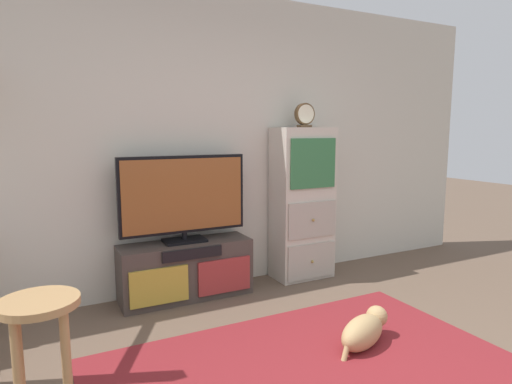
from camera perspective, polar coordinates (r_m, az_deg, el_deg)
The scene contains 8 objects.
back_wall at distance 4.06m, azimuth -6.65°, elevation 6.45°, with size 6.40×0.12×2.70m, color beige.
area_rug at distance 2.81m, azimuth 8.39°, elevation -23.22°, with size 2.60×1.80×0.01m, color maroon.
media_console at distance 3.90m, azimuth -9.18°, elevation -10.12°, with size 1.14×0.38×0.50m.
television at distance 3.77m, azimuth -9.51°, elevation -0.60°, with size 1.11×0.22×0.75m.
side_cabinet at distance 4.30m, azimuth 6.15°, elevation -1.56°, with size 0.58×0.38×1.49m.
desk_clock at distance 4.23m, azimuth 6.43°, elevation 10.02°, with size 0.21×0.08×0.23m.
bar_stool_near at distance 2.20m, azimuth -26.44°, elevation -17.30°, with size 0.34×0.34×0.75m.
dog at distance 3.18m, azimuth 14.10°, elevation -17.23°, with size 0.52×0.35×0.23m.
Camera 1 is at (-1.41, -1.34, 1.47)m, focal length 30.36 mm.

